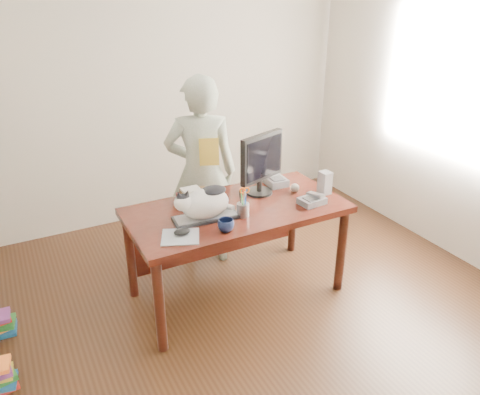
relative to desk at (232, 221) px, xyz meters
name	(u,v)px	position (x,y,z in m)	size (l,w,h in m)	color
room	(284,154)	(0.00, -0.68, 0.75)	(4.50, 4.50, 4.50)	black
desk	(232,221)	(0.00, 0.00, 0.00)	(1.60, 0.80, 0.75)	black
keyboard	(206,217)	(-0.28, -0.14, 0.16)	(0.47, 0.21, 0.03)	black
cat	(203,203)	(-0.29, -0.14, 0.28)	(0.45, 0.24, 0.25)	white
monitor	(262,161)	(0.28, 0.05, 0.42)	(0.42, 0.27, 0.48)	black
pen_cup	(243,208)	(-0.02, -0.22, 0.21)	(0.10, 0.10, 0.22)	gray
mousepad	(180,237)	(-0.53, -0.30, 0.15)	(0.31, 0.30, 0.01)	#AEB5BB
mouse	(182,232)	(-0.51, -0.28, 0.17)	(0.13, 0.11, 0.04)	black
coffee_mug	(226,225)	(-0.23, -0.36, 0.19)	(0.11, 0.11, 0.09)	black
phone	(312,200)	(0.53, -0.28, 0.18)	(0.20, 0.17, 0.09)	slate
speaker	(325,183)	(0.72, -0.17, 0.24)	(0.08, 0.09, 0.18)	gray
baseball	(295,188)	(0.53, -0.04, 0.18)	(0.07, 0.07, 0.07)	beige
book_stack	(193,194)	(-0.23, 0.22, 0.18)	(0.24, 0.19, 0.08)	#4E1514
calculator	(275,181)	(0.48, 0.16, 0.18)	(0.17, 0.21, 0.06)	slate
person	(201,173)	(-0.02, 0.52, 0.21)	(0.59, 0.39, 1.63)	beige
held_book	(209,152)	(-0.02, 0.35, 0.45)	(0.18, 0.14, 0.21)	gold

